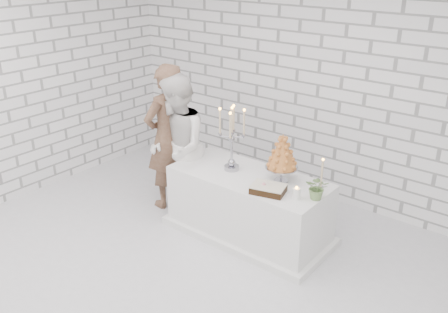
# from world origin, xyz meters

# --- Properties ---
(ground) EXTENTS (6.00, 5.00, 0.01)m
(ground) POSITION_xyz_m (0.00, 0.00, 0.00)
(ground) COLOR silver
(ground) RESTS_ON ground
(wall_back) EXTENTS (6.00, 0.01, 3.00)m
(wall_back) POSITION_xyz_m (0.00, 2.50, 1.50)
(wall_back) COLOR white
(wall_back) RESTS_ON ground
(wall_left) EXTENTS (0.01, 5.00, 3.00)m
(wall_left) POSITION_xyz_m (-3.00, 0.00, 1.50)
(wall_left) COLOR white
(wall_left) RESTS_ON ground
(cake_table) EXTENTS (1.80, 0.80, 0.75)m
(cake_table) POSITION_xyz_m (-0.04, 1.11, 0.38)
(cake_table) COLOR white
(cake_table) RESTS_ON ground
(groom) EXTENTS (0.53, 0.73, 1.84)m
(groom) POSITION_xyz_m (-1.27, 1.09, 0.92)
(groom) COLOR brown
(groom) RESTS_ON ground
(bride) EXTENTS (1.07, 1.07, 1.76)m
(bride) POSITION_xyz_m (-1.03, 0.99, 0.88)
(bride) COLOR white
(bride) RESTS_ON ground
(candelabra) EXTENTS (0.37, 0.37, 0.75)m
(candelabra) POSITION_xyz_m (-0.29, 1.11, 1.13)
(candelabra) COLOR #94949E
(candelabra) RESTS_ON cake_table
(croquembouche) EXTENTS (0.44, 0.44, 0.55)m
(croquembouche) POSITION_xyz_m (0.31, 1.20, 1.02)
(croquembouche) COLOR #A65F2C
(croquembouche) RESTS_ON cake_table
(chocolate_cake) EXTENTS (0.39, 0.32, 0.08)m
(chocolate_cake) POSITION_xyz_m (0.35, 0.90, 0.79)
(chocolate_cake) COLOR black
(chocolate_cake) RESTS_ON cake_table
(pillar_candle) EXTENTS (0.09, 0.09, 0.12)m
(pillar_candle) POSITION_xyz_m (0.65, 0.96, 0.81)
(pillar_candle) COLOR white
(pillar_candle) RESTS_ON cake_table
(extra_taper) EXTENTS (0.07, 0.07, 0.32)m
(extra_taper) POSITION_xyz_m (0.73, 1.33, 0.91)
(extra_taper) COLOR #CFB890
(extra_taper) RESTS_ON cake_table
(flowers) EXTENTS (0.29, 0.27, 0.26)m
(flowers) POSITION_xyz_m (0.81, 1.09, 0.88)
(flowers) COLOR #486638
(flowers) RESTS_ON cake_table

